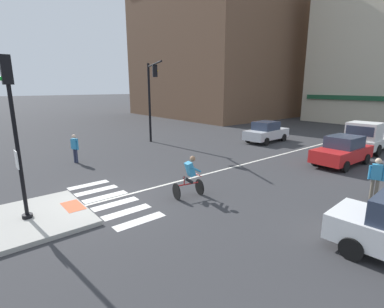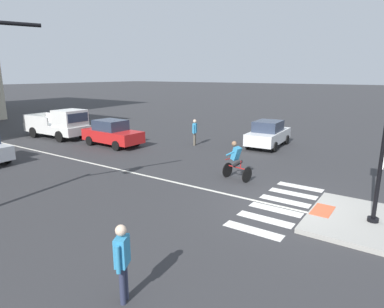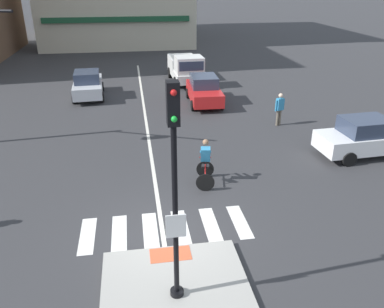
# 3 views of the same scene
# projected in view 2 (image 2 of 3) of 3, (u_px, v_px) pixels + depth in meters

# --- Properties ---
(ground_plane) EXTENTS (300.00, 300.00, 0.00)m
(ground_plane) POSITION_uv_depth(u_px,v_px,m) (287.00, 207.00, 11.31)
(ground_plane) COLOR #333335
(traffic_island) EXTENTS (3.56, 3.59, 0.15)m
(traffic_island) POSITION_uv_depth(u_px,v_px,m) (372.00, 224.00, 9.85)
(traffic_island) COLOR #A3A099
(traffic_island) RESTS_ON ground
(tactile_pad_front) EXTENTS (1.10, 0.60, 0.01)m
(tactile_pad_front) POSITION_uv_depth(u_px,v_px,m) (323.00, 210.00, 10.63)
(tactile_pad_front) COLOR #DB5B38
(tactile_pad_front) RESTS_ON traffic_island
(crosswalk_stripe_a) EXTENTS (0.44, 1.80, 0.01)m
(crosswalk_stripe_a) POSITION_uv_depth(u_px,v_px,m) (253.00, 230.00, 9.58)
(crosswalk_stripe_a) COLOR silver
(crosswalk_stripe_a) RESTS_ON ground
(crosswalk_stripe_b) EXTENTS (0.44, 1.80, 0.01)m
(crosswalk_stripe_b) POSITION_uv_depth(u_px,v_px,m) (265.00, 219.00, 10.32)
(crosswalk_stripe_b) COLOR silver
(crosswalk_stripe_b) RESTS_ON ground
(crosswalk_stripe_c) EXTENTS (0.44, 1.80, 0.01)m
(crosswalk_stripe_c) POSITION_uv_depth(u_px,v_px,m) (276.00, 209.00, 11.06)
(crosswalk_stripe_c) COLOR silver
(crosswalk_stripe_c) RESTS_ON ground
(crosswalk_stripe_d) EXTENTS (0.44, 1.80, 0.01)m
(crosswalk_stripe_d) POSITION_uv_depth(u_px,v_px,m) (285.00, 201.00, 11.80)
(crosswalk_stripe_d) COLOR silver
(crosswalk_stripe_d) RESTS_ON ground
(crosswalk_stripe_e) EXTENTS (0.44, 1.80, 0.01)m
(crosswalk_stripe_e) POSITION_uv_depth(u_px,v_px,m) (293.00, 193.00, 12.54)
(crosswalk_stripe_e) COLOR silver
(crosswalk_stripe_e) RESTS_ON ground
(crosswalk_stripe_f) EXTENTS (0.44, 1.80, 0.01)m
(crosswalk_stripe_f) POSITION_uv_depth(u_px,v_px,m) (300.00, 187.00, 13.28)
(crosswalk_stripe_f) COLOR silver
(crosswalk_stripe_f) RESTS_ON ground
(lane_centre_line) EXTENTS (0.14, 28.00, 0.01)m
(lane_centre_line) POSITION_uv_depth(u_px,v_px,m) (94.00, 164.00, 16.71)
(lane_centre_line) COLOR silver
(lane_centre_line) RESTS_ON ground
(car_white_cross_right) EXTENTS (4.19, 2.02, 1.64)m
(car_white_cross_right) POSITION_uv_depth(u_px,v_px,m) (268.00, 134.00, 20.51)
(car_white_cross_right) COLOR white
(car_white_cross_right) RESTS_ON ground
(car_red_eastbound_far) EXTENTS (1.96, 4.16, 1.64)m
(car_red_eastbound_far) POSITION_uv_depth(u_px,v_px,m) (112.00, 133.00, 20.78)
(car_red_eastbound_far) COLOR red
(car_red_eastbound_far) RESTS_ON ground
(pickup_truck_white_eastbound_distant) EXTENTS (2.18, 5.16, 2.08)m
(pickup_truck_white_eastbound_distant) POSITION_uv_depth(u_px,v_px,m) (60.00, 125.00, 23.14)
(pickup_truck_white_eastbound_distant) COLOR white
(pickup_truck_white_eastbound_distant) RESTS_ON ground
(cyclist) EXTENTS (0.85, 1.19, 1.68)m
(cyclist) POSITION_uv_depth(u_px,v_px,m) (236.00, 160.00, 14.03)
(cyclist) COLOR black
(cyclist) RESTS_ON ground
(pedestrian_at_curb_left) EXTENTS (0.50, 0.36, 1.67)m
(pedestrian_at_curb_left) POSITION_uv_depth(u_px,v_px,m) (122.00, 257.00, 6.37)
(pedestrian_at_curb_left) COLOR #2D334C
(pedestrian_at_curb_left) RESTS_ON ground
(pedestrian_waiting_far_side) EXTENTS (0.53, 0.32, 1.67)m
(pedestrian_waiting_far_side) POSITION_uv_depth(u_px,v_px,m) (195.00, 130.00, 20.83)
(pedestrian_waiting_far_side) COLOR #6B6051
(pedestrian_waiting_far_side) RESTS_ON ground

